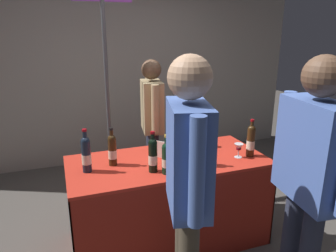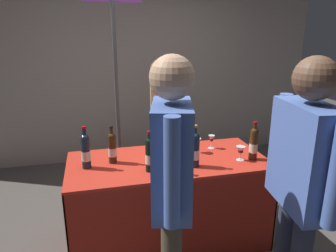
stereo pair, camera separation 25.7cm
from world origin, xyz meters
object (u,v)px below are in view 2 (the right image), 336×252
display_bottle_0 (86,150)px  booth_signpost (116,67)px  tasting_table (168,185)px  featured_wine_bottle (163,157)px  vendor_presenter (160,117)px  wine_glass_near_vendor (197,142)px  taster_foreground_right (302,176)px  wine_glass_near_taster (241,150)px  wine_glass_mid (211,139)px

display_bottle_0 → booth_signpost: size_ratio=0.15×
booth_signpost → tasting_table: bearing=-71.6°
featured_wine_bottle → vendor_presenter: 1.14m
wine_glass_near_vendor → booth_signpost: booth_signpost is taller
tasting_table → taster_foreground_right: taster_foreground_right is taller
featured_wine_bottle → display_bottle_0: size_ratio=0.90×
tasting_table → featured_wine_bottle: size_ratio=5.40×
wine_glass_near_taster → booth_signpost: bearing=128.7°
display_bottle_0 → wine_glass_near_taster: 1.27m
tasting_table → wine_glass_mid: (0.46, 0.17, 0.33)m
display_bottle_0 → booth_signpost: (0.34, 1.00, 0.54)m
featured_wine_bottle → booth_signpost: (-0.23, 1.24, 0.56)m
tasting_table → wine_glass_near_vendor: 0.45m
tasting_table → wine_glass_near_vendor: wine_glass_near_vendor is taller
featured_wine_bottle → display_bottle_0: (-0.57, 0.24, 0.02)m
wine_glass_near_taster → taster_foreground_right: (-0.05, -0.85, 0.17)m
tasting_table → featured_wine_bottle: featured_wine_bottle is taller
wine_glass_near_vendor → wine_glass_mid: wine_glass_near_vendor is taller
wine_glass_near_taster → featured_wine_bottle: bearing=-172.7°
wine_glass_near_vendor → vendor_presenter: (-0.16, 0.77, 0.04)m
wine_glass_mid → taster_foreground_right: size_ratio=0.07×
taster_foreground_right → booth_signpost: bearing=31.0°
wine_glass_mid → booth_signpost: booth_signpost is taller
tasting_table → featured_wine_bottle: (-0.10, -0.25, 0.37)m
wine_glass_near_vendor → booth_signpost: (-0.62, 0.89, 0.59)m
display_bottle_0 → tasting_table: bearing=0.6°
display_bottle_0 → taster_foreground_right: taster_foreground_right is taller
display_bottle_0 → taster_foreground_right: (1.21, -1.00, 0.11)m
display_bottle_0 → booth_signpost: 1.19m
taster_foreground_right → booth_signpost: booth_signpost is taller
tasting_table → booth_signpost: booth_signpost is taller
featured_wine_bottle → wine_glass_near_taster: size_ratio=2.50×
display_bottle_0 → vendor_presenter: (0.80, 0.88, -0.01)m
display_bottle_0 → wine_glass_near_vendor: bearing=6.3°
display_bottle_0 → wine_glass_mid: (1.13, 0.18, -0.06)m
featured_wine_bottle → booth_signpost: 1.38m
tasting_table → wine_glass_near_taster: 0.70m
wine_glass_mid → wine_glass_near_taster: bearing=-67.8°
vendor_presenter → featured_wine_bottle: bearing=-2.4°
taster_foreground_right → wine_glass_near_taster: bearing=4.0°
tasting_table → booth_signpost: size_ratio=0.72×
wine_glass_near_taster → tasting_table: bearing=165.1°
wine_glass_mid → vendor_presenter: (-0.33, 0.70, 0.05)m
vendor_presenter → wine_glass_mid: bearing=34.3°
featured_wine_bottle → display_bottle_0: display_bottle_0 is taller
tasting_table → display_bottle_0: size_ratio=4.85×
featured_wine_bottle → wine_glass_near_vendor: (0.39, 0.34, -0.03)m
wine_glass_near_vendor → booth_signpost: 1.24m
tasting_table → wine_glass_mid: wine_glass_mid is taller
featured_wine_bottle → wine_glass_near_taster: (0.69, 0.09, -0.04)m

